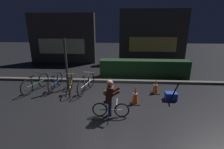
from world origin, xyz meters
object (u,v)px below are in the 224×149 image
at_px(blue_crate, 171,96).
at_px(closed_umbrella, 174,93).
at_px(parked_bike_center_right, 86,84).
at_px(parked_bike_leftmost, 36,83).
at_px(cyclist, 110,98).
at_px(traffic_cone_far, 155,86).
at_px(parked_bike_center_left, 71,84).
at_px(traffic_cone_near, 135,95).
at_px(street_post, 66,65).
at_px(parked_bike_left_mid, 56,82).

distance_m(blue_crate, closed_umbrella, 0.35).
bearing_deg(parked_bike_center_right, closed_umbrella, -91.87).
relative_size(parked_bike_leftmost, cyclist, 1.32).
bearing_deg(blue_crate, parked_bike_center_right, 169.89).
bearing_deg(blue_crate, closed_umbrella, -85.90).
bearing_deg(traffic_cone_far, parked_bike_center_left, -178.99).
relative_size(parked_bike_leftmost, traffic_cone_far, 2.60).
distance_m(parked_bike_center_right, traffic_cone_near, 2.29).
xyz_separation_m(parked_bike_center_right, cyclist, (1.18, -1.97, 0.26)).
height_order(traffic_cone_far, blue_crate, traffic_cone_far).
bearing_deg(street_post, traffic_cone_near, -23.64).
xyz_separation_m(parked_bike_left_mid, traffic_cone_far, (4.45, -0.22, -0.02)).
xyz_separation_m(parked_bike_center_left, traffic_cone_far, (3.66, 0.06, -0.03)).
bearing_deg(cyclist, parked_bike_center_right, 120.59).
relative_size(parked_bike_center_left, traffic_cone_far, 2.52).
bearing_deg(blue_crate, street_post, 168.43).
bearing_deg(cyclist, parked_bike_center_left, 133.99).
distance_m(parked_bike_center_right, traffic_cone_far, 2.98).
bearing_deg(parked_bike_center_right, traffic_cone_far, -77.93).
bearing_deg(street_post, blue_crate, -11.57).
bearing_deg(cyclist, closed_umbrella, 25.10).
distance_m(parked_bike_left_mid, traffic_cone_near, 3.73).
bearing_deg(parked_bike_center_right, parked_bike_left_mid, 93.51).
height_order(parked_bike_left_mid, parked_bike_center_right, parked_bike_center_right).
height_order(parked_bike_center_right, blue_crate, parked_bike_center_right).
bearing_deg(parked_bike_center_right, blue_crate, -88.00).
relative_size(traffic_cone_far, cyclist, 0.51).
relative_size(traffic_cone_far, closed_umbrella, 0.74).
bearing_deg(cyclist, parked_bike_left_mid, 140.05).
bearing_deg(traffic_cone_far, traffic_cone_near, -132.64).
bearing_deg(traffic_cone_far, parked_bike_leftmost, -179.37).
bearing_deg(parked_bike_center_right, parked_bike_leftmost, 103.62).
relative_size(parked_bike_leftmost, traffic_cone_near, 2.46).
bearing_deg(closed_umbrella, street_post, 141.59).
bearing_deg(parked_bike_center_right, parked_bike_center_left, 107.69).
distance_m(parked_bike_left_mid, blue_crate, 5.02).
height_order(parked_bike_left_mid, cyclist, cyclist).
distance_m(parked_bike_center_left, closed_umbrella, 4.25).
height_order(parked_bike_center_left, blue_crate, parked_bike_center_left).
distance_m(parked_bike_leftmost, cyclist, 3.94).
bearing_deg(blue_crate, cyclist, -149.52).
distance_m(parked_bike_center_right, closed_umbrella, 3.60).
distance_m(traffic_cone_far, blue_crate, 0.80).
relative_size(street_post, cyclist, 1.82).
relative_size(cyclist, closed_umbrella, 1.47).
distance_m(street_post, parked_bike_center_left, 0.90).
bearing_deg(cyclist, parked_bike_leftmost, 150.59).
relative_size(parked_bike_center_left, cyclist, 1.28).
bearing_deg(blue_crate, traffic_cone_near, -164.35).
bearing_deg(parked_bike_center_left, traffic_cone_near, -122.21).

